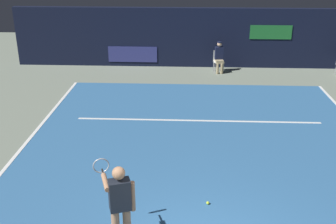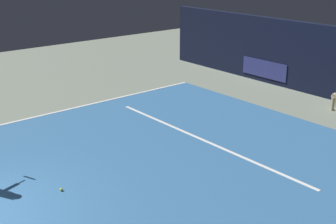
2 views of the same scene
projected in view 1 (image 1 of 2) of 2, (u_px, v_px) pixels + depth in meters
The scene contains 8 objects.
ground_plane at pixel (200, 150), 10.89m from camera, with size 31.00×31.00×0.00m, color gray.
court_surface at pixel (200, 150), 10.88m from camera, with size 9.68×11.10×0.01m, color #336699.
line_sideline_right at pixel (24, 146), 11.09m from camera, with size 0.10×11.10×0.01m, color white.
line_service at pixel (198, 121), 12.68m from camera, with size 7.55×0.10×0.01m, color white.
back_wall at pixel (196, 38), 18.01m from camera, with size 16.15×0.33×2.60m.
tennis_player at pixel (120, 205), 6.90m from camera, with size 0.84×0.92×1.73m.
line_judge_on_chair at pixel (219, 57), 17.36m from camera, with size 0.48×0.56×1.32m.
tennis_ball at pixel (208, 203), 8.56m from camera, with size 0.07×0.07×0.07m, color #CCE033.
Camera 1 is at (-0.39, -5.17, 5.06)m, focal length 43.50 mm.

